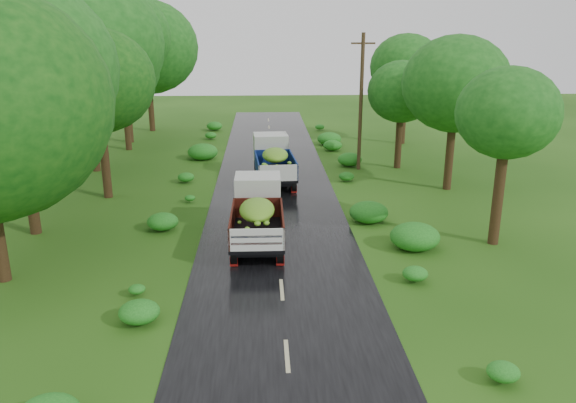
{
  "coord_description": "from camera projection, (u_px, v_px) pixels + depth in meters",
  "views": [
    {
      "loc": [
        -0.58,
        -13.24,
        8.56
      ],
      "look_at": [
        0.42,
        8.62,
        1.7
      ],
      "focal_mm": 35.0,
      "sensor_mm": 36.0,
      "label": 1
    }
  ],
  "objects": [
    {
      "name": "truck_far",
      "position": [
        273.0,
        158.0,
        31.95
      ],
      "size": [
        2.41,
        5.9,
        2.43
      ],
      "rotation": [
        0.0,
        0.0,
        0.07
      ],
      "color": "black",
      "rests_on": "ground"
    },
    {
      "name": "truck_near",
      "position": [
        257.0,
        211.0,
        22.93
      ],
      "size": [
        2.06,
        5.68,
        2.38
      ],
      "rotation": [
        0.0,
        0.0,
        -0.01
      ],
      "color": "black",
      "rests_on": "ground"
    },
    {
      "name": "utility_pole",
      "position": [
        361.0,
        101.0,
        33.82
      ],
      "size": [
        1.44,
        0.24,
        8.21
      ],
      "rotation": [
        0.0,
        0.0,
        0.04
      ],
      "color": "#382616",
      "rests_on": "ground"
    },
    {
      "name": "ground",
      "position": [
        287.0,
        356.0,
        15.21
      ],
      "size": [
        120.0,
        120.0,
        0.0
      ],
      "primitive_type": "plane",
      "color": "#1E490F",
      "rests_on": "ground"
    },
    {
      "name": "trees_right",
      "position": [
        432.0,
        84.0,
        32.2
      ],
      "size": [
        5.2,
        23.59,
        7.19
      ],
      "color": "black",
      "rests_on": "ground"
    },
    {
      "name": "trees_left",
      "position": [
        92.0,
        59.0,
        31.78
      ],
      "size": [
        6.04,
        33.72,
        9.56
      ],
      "color": "black",
      "rests_on": "ground"
    },
    {
      "name": "road",
      "position": [
        281.0,
        277.0,
        19.97
      ],
      "size": [
        6.5,
        80.0,
        0.02
      ],
      "primitive_type": "cube",
      "color": "black",
      "rests_on": "ground"
    },
    {
      "name": "road_lines",
      "position": [
        280.0,
        265.0,
        20.92
      ],
      "size": [
        0.12,
        69.6,
        0.0
      ],
      "color": "#BFB78C",
      "rests_on": "road"
    },
    {
      "name": "shrubs",
      "position": [
        275.0,
        195.0,
        28.45
      ],
      "size": [
        11.9,
        44.0,
        0.7
      ],
      "color": "#196618",
      "rests_on": "ground"
    }
  ]
}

